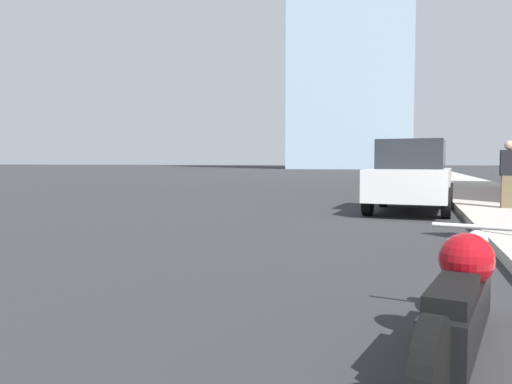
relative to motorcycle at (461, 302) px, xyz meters
name	(u,v)px	position (x,y,z in m)	size (l,w,h in m)	color
sidewalk	(451,178)	(2.37, 35.10, -0.30)	(3.22, 240.00, 0.15)	#B2ADA3
motorcycle	(461,302)	(0.00, 0.00, 0.00)	(0.78, 2.48, 0.77)	black
parked_car_white	(411,176)	(-0.32, 9.59, 0.50)	(2.14, 4.21, 1.76)	silver
parked_car_black	(412,170)	(-0.30, 22.07, 0.47)	(2.03, 4.08, 1.67)	black
parked_car_yellow	(411,168)	(-0.40, 32.93, 0.47)	(2.10, 4.07, 1.69)	gold
parked_car_green	(410,166)	(-0.55, 44.68, 0.49)	(1.83, 4.40, 1.76)	#1E6B33
parked_car_red	(413,166)	(-0.18, 57.00, 0.40)	(1.84, 4.27, 1.51)	red
pedestrian	(508,174)	(1.85, 9.66, 0.58)	(0.36, 0.22, 1.58)	brown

